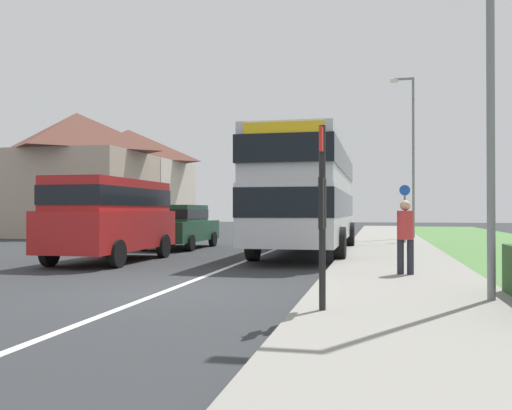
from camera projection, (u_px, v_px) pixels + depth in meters
ground_plane at (166, 291)px, 9.95m from camera, size 120.00×120.00×0.00m
lane_marking_centre at (259, 256)px, 17.76m from camera, size 0.14×60.00×0.01m
pavement_near_side at (396, 262)px, 14.91m from camera, size 3.20×68.00×0.12m
double_decker_bus at (308, 190)px, 18.44m from camera, size 2.80×9.97×3.70m
parked_van_red at (111, 213)px, 15.74m from camera, size 2.11×5.02×2.32m
parked_car_dark_green at (179, 225)px, 21.19m from camera, size 1.98×4.48×1.66m
pedestrian_at_stop at (405, 233)px, 11.57m from camera, size 0.34×0.34×1.67m
bus_stop_sign at (322, 204)px, 7.45m from camera, size 0.09×0.52×2.60m
cycle_route_sign at (405, 211)px, 23.11m from camera, size 0.44×0.08×2.52m
street_lamp_near at (483, 20)px, 8.32m from camera, size 1.14×0.20×7.54m
street_lamp_mid at (411, 147)px, 27.02m from camera, size 1.14×0.20×7.95m
house_terrace_far_side at (105, 178)px, 34.50m from camera, size 7.43×13.13×6.97m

